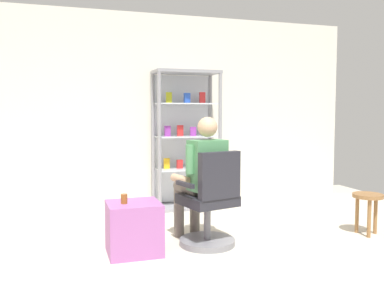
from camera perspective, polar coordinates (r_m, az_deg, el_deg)
name	(u,v)px	position (r m, az deg, el deg)	size (l,w,h in m)	color
back_wall	(153,111)	(5.93, -5.36, 4.52)	(6.00, 0.10, 2.70)	silver
display_cabinet_main	(185,139)	(5.81, -0.99, 0.71)	(0.90, 0.45, 1.90)	gray
office_chair	(210,207)	(4.17, 2.53, -8.67)	(0.62, 0.59, 0.96)	slate
seated_shopkeeper	(201,173)	(4.24, 1.31, -4.06)	(0.55, 0.62, 1.29)	slate
storage_crate	(134,228)	(4.04, -7.98, -11.34)	(0.49, 0.46, 0.49)	#9E599E
tea_glass	(124,199)	(3.95, -9.29, -7.42)	(0.06, 0.06, 0.09)	brown
wooden_stool	(368,202)	(4.95, 22.94, -7.37)	(0.32, 0.32, 0.45)	olive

